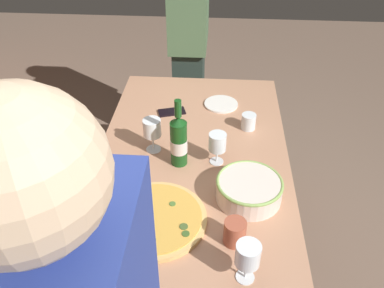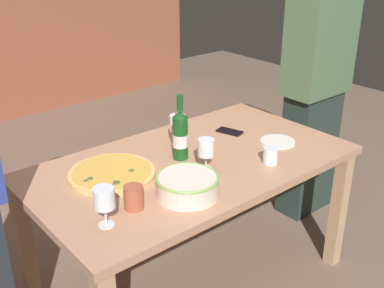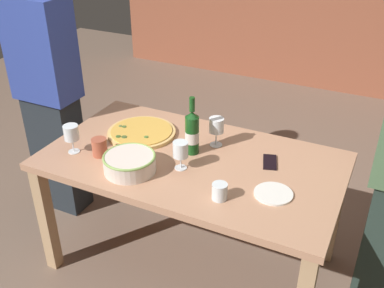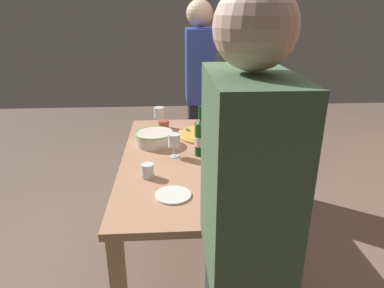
{
  "view_description": "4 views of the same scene",
  "coord_description": "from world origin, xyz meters",
  "px_view_note": "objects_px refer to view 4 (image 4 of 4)",
  "views": [
    {
      "loc": [
        -1.44,
        -0.1,
        1.93
      ],
      "look_at": [
        0.0,
        0.0,
        0.84
      ],
      "focal_mm": 37.56,
      "sensor_mm": 36.0,
      "label": 1
    },
    {
      "loc": [
        -1.35,
        -1.62,
        1.78
      ],
      "look_at": [
        0.0,
        0.0,
        0.84
      ],
      "focal_mm": 44.38,
      "sensor_mm": 36.0,
      "label": 2
    },
    {
      "loc": [
        0.9,
        -1.85,
        2.02
      ],
      "look_at": [
        0.0,
        0.0,
        0.84
      ],
      "focal_mm": 41.85,
      "sensor_mm": 36.0,
      "label": 3
    },
    {
      "loc": [
        2.05,
        -0.13,
        1.65
      ],
      "look_at": [
        0.0,
        0.0,
        0.84
      ],
      "focal_mm": 32.32,
      "sensor_mm": 36.0,
      "label": 4
    }
  ],
  "objects_px": {
    "pizza": "(204,134)",
    "cup_ceramic": "(164,127)",
    "dining_table": "(192,170)",
    "wine_glass_by_bottle": "(223,142)",
    "serving_bowl": "(155,138)",
    "wine_bottle": "(201,137)",
    "wine_glass_far_left": "(174,142)",
    "cup_amber": "(148,171)",
    "side_plate": "(173,195)",
    "wine_glass_near_pizza": "(159,113)",
    "person_guest_left": "(199,96)",
    "cell_phone": "(222,184)",
    "person_host": "(241,254)"
  },
  "relations": [
    {
      "from": "pizza",
      "to": "cup_ceramic",
      "type": "distance_m",
      "value": 0.32
    },
    {
      "from": "cup_ceramic",
      "to": "side_plate",
      "type": "xyz_separation_m",
      "value": [
        0.96,
        0.06,
        -0.04
      ]
    },
    {
      "from": "serving_bowl",
      "to": "cup_amber",
      "type": "xyz_separation_m",
      "value": [
        0.51,
        -0.02,
        -0.01
      ]
    },
    {
      "from": "dining_table",
      "to": "wine_glass_near_pizza",
      "type": "bearing_deg",
      "value": -160.06
    },
    {
      "from": "serving_bowl",
      "to": "wine_glass_far_left",
      "type": "xyz_separation_m",
      "value": [
        0.22,
        0.14,
        0.05
      ]
    },
    {
      "from": "dining_table",
      "to": "cup_amber",
      "type": "relative_size",
      "value": 19.72
    },
    {
      "from": "dining_table",
      "to": "person_host",
      "type": "height_order",
      "value": "person_host"
    },
    {
      "from": "wine_bottle",
      "to": "person_host",
      "type": "xyz_separation_m",
      "value": [
        1.14,
        0.04,
        -0.0
      ]
    },
    {
      "from": "serving_bowl",
      "to": "cell_phone",
      "type": "bearing_deg",
      "value": 31.72
    },
    {
      "from": "serving_bowl",
      "to": "wine_bottle",
      "type": "bearing_deg",
      "value": 55.9
    },
    {
      "from": "wine_glass_by_bottle",
      "to": "side_plate",
      "type": "xyz_separation_m",
      "value": [
        0.43,
        -0.32,
        -0.12
      ]
    },
    {
      "from": "person_guest_left",
      "to": "wine_glass_near_pizza",
      "type": "bearing_deg",
      "value": -30.11
    },
    {
      "from": "wine_bottle",
      "to": "person_guest_left",
      "type": "xyz_separation_m",
      "value": [
        -1.06,
        0.08,
        0.01
      ]
    },
    {
      "from": "person_host",
      "to": "wine_glass_far_left",
      "type": "bearing_deg",
      "value": 5.68
    },
    {
      "from": "dining_table",
      "to": "cup_ceramic",
      "type": "distance_m",
      "value": 0.52
    },
    {
      "from": "cup_ceramic",
      "to": "side_plate",
      "type": "relative_size",
      "value": 0.53
    },
    {
      "from": "wine_glass_far_left",
      "to": "cup_amber",
      "type": "distance_m",
      "value": 0.33
    },
    {
      "from": "dining_table",
      "to": "side_plate",
      "type": "bearing_deg",
      "value": -14.53
    },
    {
      "from": "wine_glass_near_pizza",
      "to": "side_plate",
      "type": "relative_size",
      "value": 0.87
    },
    {
      "from": "dining_table",
      "to": "side_plate",
      "type": "height_order",
      "value": "side_plate"
    },
    {
      "from": "wine_bottle",
      "to": "wine_glass_near_pizza",
      "type": "height_order",
      "value": "wine_bottle"
    },
    {
      "from": "cup_amber",
      "to": "person_host",
      "type": "bearing_deg",
      "value": 23.75
    },
    {
      "from": "cell_phone",
      "to": "person_host",
      "type": "distance_m",
      "value": 0.73
    },
    {
      "from": "pizza",
      "to": "side_plate",
      "type": "distance_m",
      "value": 0.91
    },
    {
      "from": "cup_ceramic",
      "to": "wine_glass_near_pizza",
      "type": "bearing_deg",
      "value": -166.83
    },
    {
      "from": "dining_table",
      "to": "cup_amber",
      "type": "distance_m",
      "value": 0.41
    },
    {
      "from": "wine_glass_far_left",
      "to": "person_host",
      "type": "bearing_deg",
      "value": 10.75
    },
    {
      "from": "wine_glass_far_left",
      "to": "serving_bowl",
      "type": "bearing_deg",
      "value": -148.91
    },
    {
      "from": "cup_amber",
      "to": "person_guest_left",
      "type": "distance_m",
      "value": 1.42
    },
    {
      "from": "wine_glass_near_pizza",
      "to": "wine_glass_far_left",
      "type": "xyz_separation_m",
      "value": [
        0.61,
        0.11,
        -0.01
      ]
    },
    {
      "from": "wine_glass_by_bottle",
      "to": "side_plate",
      "type": "distance_m",
      "value": 0.55
    },
    {
      "from": "wine_glass_near_pizza",
      "to": "person_host",
      "type": "distance_m",
      "value": 1.76
    },
    {
      "from": "dining_table",
      "to": "wine_glass_by_bottle",
      "type": "relative_size",
      "value": 9.49
    },
    {
      "from": "pizza",
      "to": "wine_glass_near_pizza",
      "type": "relative_size",
      "value": 2.48
    },
    {
      "from": "wine_glass_near_pizza",
      "to": "dining_table",
      "type": "bearing_deg",
      "value": 19.94
    },
    {
      "from": "wine_bottle",
      "to": "cup_ceramic",
      "type": "distance_m",
      "value": 0.51
    },
    {
      "from": "side_plate",
      "to": "wine_glass_near_pizza",
      "type": "bearing_deg",
      "value": -175.04
    },
    {
      "from": "side_plate",
      "to": "person_guest_left",
      "type": "height_order",
      "value": "person_guest_left"
    },
    {
      "from": "person_host",
      "to": "wine_glass_by_bottle",
      "type": "bearing_deg",
      "value": -9.99
    },
    {
      "from": "serving_bowl",
      "to": "cup_ceramic",
      "type": "bearing_deg",
      "value": 165.33
    },
    {
      "from": "pizza",
      "to": "wine_glass_near_pizza",
      "type": "distance_m",
      "value": 0.42
    },
    {
      "from": "wine_glass_far_left",
      "to": "cup_ceramic",
      "type": "relative_size",
      "value": 1.55
    },
    {
      "from": "pizza",
      "to": "wine_glass_near_pizza",
      "type": "bearing_deg",
      "value": -124.17
    },
    {
      "from": "wine_bottle",
      "to": "serving_bowl",
      "type": "bearing_deg",
      "value": -124.1
    },
    {
      "from": "wine_glass_by_bottle",
      "to": "side_plate",
      "type": "height_order",
      "value": "wine_glass_by_bottle"
    },
    {
      "from": "serving_bowl",
      "to": "wine_bottle",
      "type": "xyz_separation_m",
      "value": [
        0.21,
        0.31,
        0.08
      ]
    },
    {
      "from": "dining_table",
      "to": "cup_ceramic",
      "type": "xyz_separation_m",
      "value": [
        -0.47,
        -0.19,
        0.14
      ]
    },
    {
      "from": "side_plate",
      "to": "wine_glass_far_left",
      "type": "bearing_deg",
      "value": 178.43
    },
    {
      "from": "dining_table",
      "to": "wine_glass_by_bottle",
      "type": "height_order",
      "value": "wine_glass_by_bottle"
    },
    {
      "from": "wine_glass_by_bottle",
      "to": "wine_glass_far_left",
      "type": "bearing_deg",
      "value": -102.96
    }
  ]
}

